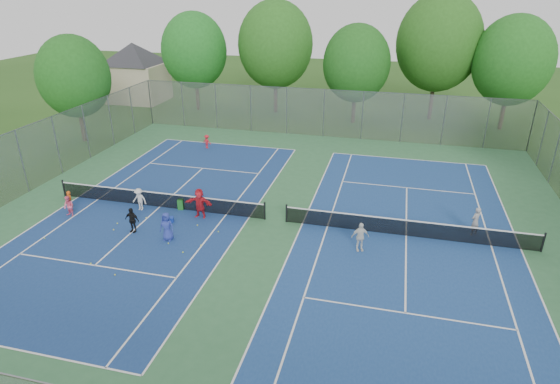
# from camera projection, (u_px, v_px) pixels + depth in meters

# --- Properties ---
(ground) EXTENTS (120.00, 120.00, 0.00)m
(ground) POSITION_uv_depth(u_px,v_px,m) (276.00, 221.00, 25.77)
(ground) COLOR #274E18
(ground) RESTS_ON ground
(court_pad) EXTENTS (32.00, 32.00, 0.01)m
(court_pad) POSITION_uv_depth(u_px,v_px,m) (276.00, 221.00, 25.77)
(court_pad) COLOR #30653C
(court_pad) RESTS_ON ground
(court_left) EXTENTS (10.97, 23.77, 0.01)m
(court_left) POSITION_uv_depth(u_px,v_px,m) (160.00, 207.00, 27.32)
(court_left) COLOR navy
(court_left) RESTS_ON court_pad
(court_right) EXTENTS (10.97, 23.77, 0.01)m
(court_right) POSITION_uv_depth(u_px,v_px,m) (406.00, 236.00, 24.20)
(court_right) COLOR navy
(court_right) RESTS_ON court_pad
(net_left) EXTENTS (12.87, 0.10, 0.91)m
(net_left) POSITION_uv_depth(u_px,v_px,m) (159.00, 200.00, 27.15)
(net_left) COLOR black
(net_left) RESTS_ON ground
(net_right) EXTENTS (12.87, 0.10, 0.91)m
(net_right) POSITION_uv_depth(u_px,v_px,m) (407.00, 228.00, 24.02)
(net_right) COLOR black
(net_right) RESTS_ON ground
(fence_north) EXTENTS (32.00, 0.10, 4.00)m
(fence_north) POSITION_uv_depth(u_px,v_px,m) (324.00, 113.00, 39.10)
(fence_north) COLOR gray
(fence_north) RESTS_ON ground
(fence_west) EXTENTS (0.10, 32.00, 4.00)m
(fence_west) POSITION_uv_depth(u_px,v_px,m) (22.00, 162.00, 28.52)
(fence_west) COLOR gray
(fence_west) RESTS_ON ground
(house) EXTENTS (11.03, 11.03, 7.30)m
(house) POSITION_uv_depth(u_px,v_px,m) (134.00, 62.00, 50.18)
(house) COLOR #B7A88C
(house) RESTS_ON ground
(tree_nw) EXTENTS (6.40, 6.40, 9.58)m
(tree_nw) POSITION_uv_depth(u_px,v_px,m) (194.00, 50.00, 45.94)
(tree_nw) COLOR #443326
(tree_nw) RESTS_ON ground
(tree_nl) EXTENTS (7.20, 7.20, 10.69)m
(tree_nl) POSITION_uv_depth(u_px,v_px,m) (275.00, 45.00, 44.77)
(tree_nl) COLOR #443326
(tree_nl) RESTS_ON ground
(tree_nc) EXTENTS (6.00, 6.00, 8.85)m
(tree_nc) POSITION_uv_depth(u_px,v_px,m) (356.00, 64.00, 41.69)
(tree_nc) COLOR #443326
(tree_nc) RESTS_ON ground
(tree_nr) EXTENTS (7.60, 7.60, 11.42)m
(tree_nr) POSITION_uv_depth(u_px,v_px,m) (439.00, 43.00, 42.11)
(tree_nr) COLOR #443326
(tree_nr) RESTS_ON ground
(tree_ne) EXTENTS (6.60, 6.60, 9.77)m
(tree_ne) POSITION_uv_depth(u_px,v_px,m) (513.00, 61.00, 39.44)
(tree_ne) COLOR #443326
(tree_ne) RESTS_ON ground
(tree_side_w) EXTENTS (5.60, 5.60, 8.47)m
(tree_side_w) POSITION_uv_depth(u_px,v_px,m) (74.00, 77.00, 36.70)
(tree_side_w) COLOR #443326
(tree_side_w) RESTS_ON ground
(ball_crate) EXTENTS (0.43, 0.43, 0.29)m
(ball_crate) POSITION_uv_depth(u_px,v_px,m) (170.00, 220.00, 25.57)
(ball_crate) COLOR #1635AA
(ball_crate) RESTS_ON ground
(ball_hopper) EXTENTS (0.37, 0.37, 0.62)m
(ball_hopper) POSITION_uv_depth(u_px,v_px,m) (181.00, 204.00, 26.94)
(ball_hopper) COLOR #227E26
(ball_hopper) RESTS_ON ground
(student_a) EXTENTS (0.52, 0.43, 1.24)m
(student_a) POSITION_uv_depth(u_px,v_px,m) (70.00, 201.00, 26.60)
(student_a) COLOR #E45815
(student_a) RESTS_ON ground
(student_b) EXTENTS (0.69, 0.60, 1.22)m
(student_b) POSITION_uv_depth(u_px,v_px,m) (69.00, 206.00, 26.01)
(student_b) COLOR #F66084
(student_b) RESTS_ON ground
(student_c) EXTENTS (0.89, 0.54, 1.34)m
(student_c) POSITION_uv_depth(u_px,v_px,m) (139.00, 199.00, 26.73)
(student_c) COLOR silver
(student_c) RESTS_ON ground
(student_d) EXTENTS (0.84, 0.41, 1.39)m
(student_d) POSITION_uv_depth(u_px,v_px,m) (132.00, 220.00, 24.34)
(student_d) COLOR black
(student_d) RESTS_ON ground
(student_e) EXTENTS (0.76, 0.51, 1.52)m
(student_e) POSITION_uv_depth(u_px,v_px,m) (167.00, 227.00, 23.56)
(student_e) COLOR #283692
(student_e) RESTS_ON ground
(student_f) EXTENTS (1.61, 0.56, 1.72)m
(student_f) POSITION_uv_depth(u_px,v_px,m) (200.00, 203.00, 25.82)
(student_f) COLOR red
(student_f) RESTS_ON ground
(child_far_baseline) EXTENTS (0.80, 0.58, 1.11)m
(child_far_baseline) POSITION_uv_depth(u_px,v_px,m) (207.00, 142.00, 36.79)
(child_far_baseline) COLOR red
(child_far_baseline) RESTS_ON ground
(instructor) EXTENTS (0.67, 0.66, 1.56)m
(instructor) POSITION_uv_depth(u_px,v_px,m) (475.00, 221.00, 24.03)
(instructor) COLOR gray
(instructor) RESTS_ON ground
(teen_court_b) EXTENTS (0.96, 0.66, 1.51)m
(teen_court_b) POSITION_uv_depth(u_px,v_px,m) (360.00, 237.00, 22.61)
(teen_court_b) COLOR silver
(teen_court_b) RESTS_ON ground
(tennis_ball_0) EXTENTS (0.07, 0.07, 0.07)m
(tennis_ball_0) POSITION_uv_depth(u_px,v_px,m) (197.00, 225.00, 25.19)
(tennis_ball_0) COLOR #BCCC2F
(tennis_ball_0) RESTS_ON ground
(tennis_ball_1) EXTENTS (0.07, 0.07, 0.07)m
(tennis_ball_1) POSITION_uv_depth(u_px,v_px,m) (132.00, 215.00, 26.28)
(tennis_ball_1) COLOR gold
(tennis_ball_1) RESTS_ON ground
(tennis_ball_2) EXTENTS (0.07, 0.07, 0.07)m
(tennis_ball_2) POSITION_uv_depth(u_px,v_px,m) (183.00, 253.00, 22.66)
(tennis_ball_2) COLOR #C4F037
(tennis_ball_2) RESTS_ON ground
(tennis_ball_3) EXTENTS (0.07, 0.07, 0.07)m
(tennis_ball_3) POSITION_uv_depth(u_px,v_px,m) (146.00, 218.00, 25.99)
(tennis_ball_3) COLOR #C8D732
(tennis_ball_3) RESTS_ON ground
(tennis_ball_4) EXTENTS (0.07, 0.07, 0.07)m
(tennis_ball_4) POSITION_uv_depth(u_px,v_px,m) (114.00, 230.00, 24.73)
(tennis_ball_4) COLOR yellow
(tennis_ball_4) RESTS_ON ground
(tennis_ball_5) EXTENTS (0.07, 0.07, 0.07)m
(tennis_ball_5) POSITION_uv_depth(u_px,v_px,m) (91.00, 264.00, 21.76)
(tennis_ball_5) COLOR #BFD130
(tennis_ball_5) RESTS_ON ground
(tennis_ball_6) EXTENTS (0.07, 0.07, 0.07)m
(tennis_ball_6) POSITION_uv_depth(u_px,v_px,m) (218.00, 232.00, 24.54)
(tennis_ball_6) COLOR #AED631
(tennis_ball_6) RESTS_ON ground
(tennis_ball_7) EXTENTS (0.07, 0.07, 0.07)m
(tennis_ball_7) POSITION_uv_depth(u_px,v_px,m) (168.00, 244.00, 23.44)
(tennis_ball_7) COLOR #AEC72E
(tennis_ball_7) RESTS_ON ground
(tennis_ball_8) EXTENTS (0.07, 0.07, 0.07)m
(tennis_ball_8) POSITION_uv_depth(u_px,v_px,m) (115.00, 275.00, 20.92)
(tennis_ball_8) COLOR #CED331
(tennis_ball_8) RESTS_ON ground
(tennis_ball_9) EXTENTS (0.07, 0.07, 0.07)m
(tennis_ball_9) POSITION_uv_depth(u_px,v_px,m) (45.00, 238.00, 23.92)
(tennis_ball_9) COLOR #A5C72E
(tennis_ball_9) RESTS_ON ground
(tennis_ball_10) EXTENTS (0.07, 0.07, 0.07)m
(tennis_ball_10) POSITION_uv_depth(u_px,v_px,m) (117.00, 224.00, 25.38)
(tennis_ball_10) COLOR #CDEC36
(tennis_ball_10) RESTS_ON ground
(tennis_ball_11) EXTENTS (0.07, 0.07, 0.07)m
(tennis_ball_11) POSITION_uv_depth(u_px,v_px,m) (201.00, 246.00, 23.26)
(tennis_ball_11) COLOR yellow
(tennis_ball_11) RESTS_ON ground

